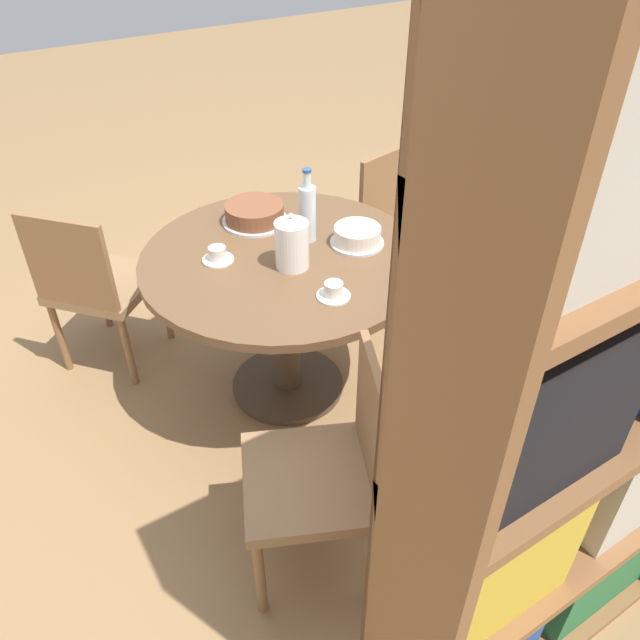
% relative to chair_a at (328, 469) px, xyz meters
% --- Properties ---
extents(ground_plane, '(14.00, 14.00, 0.00)m').
position_rel_chair_a_xyz_m(ground_plane, '(-0.31, -0.83, -0.45)').
color(ground_plane, '#937047').
extents(dining_table, '(1.15, 1.15, 0.72)m').
position_rel_chair_a_xyz_m(dining_table, '(-0.31, -0.83, 0.11)').
color(dining_table, '#473828').
rests_on(dining_table, ground_plane).
extents(chair_a, '(0.56, 0.56, 0.85)m').
position_rel_chair_a_xyz_m(chair_a, '(0.00, 0.00, 0.00)').
color(chair_a, olive).
rests_on(chair_a, ground_plane).
extents(chair_b, '(0.50, 0.50, 0.85)m').
position_rel_chair_a_xyz_m(chair_b, '(-1.16, -1.07, 0.00)').
color(chair_b, olive).
rests_on(chair_b, ground_plane).
extents(chair_c, '(0.59, 0.59, 0.85)m').
position_rel_chair_a_xyz_m(chair_c, '(0.31, -1.45, 0.00)').
color(chair_c, olive).
rests_on(chair_c, ground_plane).
extents(bookshelf, '(1.06, 0.28, 1.99)m').
position_rel_chair_a_xyz_m(bookshelf, '(-0.35, 0.56, 0.53)').
color(bookshelf, brown).
rests_on(bookshelf, ground_plane).
extents(coffee_pot, '(0.13, 0.13, 0.23)m').
position_rel_chair_a_xyz_m(coffee_pot, '(-0.31, -0.73, 0.37)').
color(coffee_pot, white).
rests_on(coffee_pot, dining_table).
extents(water_bottle, '(0.07, 0.07, 0.31)m').
position_rel_chair_a_xyz_m(water_bottle, '(-0.46, -0.88, 0.39)').
color(water_bottle, silver).
rests_on(water_bottle, dining_table).
extents(cake_main, '(0.28, 0.28, 0.08)m').
position_rel_chair_a_xyz_m(cake_main, '(-0.35, -1.13, 0.31)').
color(cake_main, silver).
rests_on(cake_main, dining_table).
extents(cake_second, '(0.22, 0.22, 0.08)m').
position_rel_chair_a_xyz_m(cake_second, '(-0.62, -0.74, 0.30)').
color(cake_second, silver).
rests_on(cake_second, dining_table).
extents(cup_a, '(0.13, 0.13, 0.06)m').
position_rel_chair_a_xyz_m(cup_a, '(-0.08, -0.92, 0.29)').
color(cup_a, silver).
rests_on(cup_a, dining_table).
extents(cup_b, '(0.13, 0.13, 0.06)m').
position_rel_chair_a_xyz_m(cup_b, '(-0.33, -0.47, 0.29)').
color(cup_b, silver).
rests_on(cup_b, dining_table).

